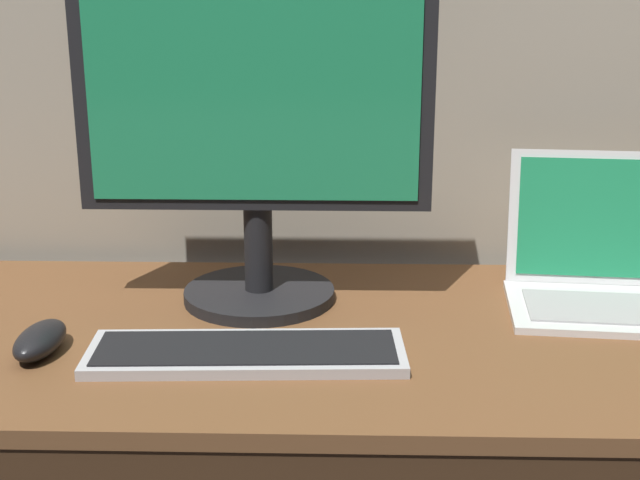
{
  "coord_description": "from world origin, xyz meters",
  "views": [
    {
      "loc": [
        -0.04,
        -1.21,
        1.23
      ],
      "look_at": [
        -0.07,
        0.0,
        0.86
      ],
      "focal_mm": 49.29,
      "sensor_mm": 36.0,
      "label": 1
    }
  ],
  "objects_px": {
    "external_monitor": "(255,132)",
    "wired_keyboard": "(246,353)",
    "computer_mouse": "(40,340)",
    "laptop_white": "(609,273)"
  },
  "relations": [
    {
      "from": "wired_keyboard",
      "to": "computer_mouse",
      "type": "height_order",
      "value": "computer_mouse"
    },
    {
      "from": "wired_keyboard",
      "to": "computer_mouse",
      "type": "distance_m",
      "value": 0.29
    },
    {
      "from": "wired_keyboard",
      "to": "computer_mouse",
      "type": "bearing_deg",
      "value": 178.31
    },
    {
      "from": "wired_keyboard",
      "to": "computer_mouse",
      "type": "xyz_separation_m",
      "value": [
        -0.29,
        0.01,
        0.01
      ]
    },
    {
      "from": "external_monitor",
      "to": "computer_mouse",
      "type": "height_order",
      "value": "external_monitor"
    },
    {
      "from": "laptop_white",
      "to": "computer_mouse",
      "type": "distance_m",
      "value": 0.88
    },
    {
      "from": "laptop_white",
      "to": "external_monitor",
      "type": "relative_size",
      "value": 0.62
    },
    {
      "from": "computer_mouse",
      "to": "wired_keyboard",
      "type": "bearing_deg",
      "value": 3.53
    },
    {
      "from": "external_monitor",
      "to": "wired_keyboard",
      "type": "relative_size",
      "value": 1.22
    },
    {
      "from": "external_monitor",
      "to": "computer_mouse",
      "type": "bearing_deg",
      "value": -144.25
    }
  ]
}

